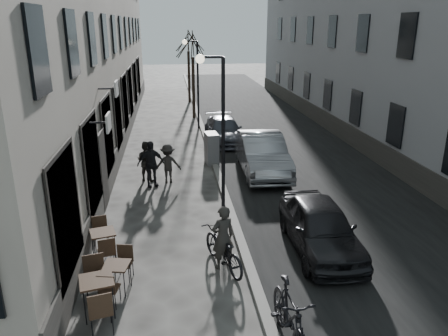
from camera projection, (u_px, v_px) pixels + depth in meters
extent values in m
plane|color=#373532|center=(258.00, 325.00, 9.09)|extent=(120.00, 120.00, 0.00)
cube|color=black|center=(269.00, 134.00, 24.60)|extent=(7.30, 60.00, 0.00)
cube|color=slate|center=(205.00, 135.00, 24.15)|extent=(0.25, 60.00, 0.12)
cylinder|color=black|center=(223.00, 137.00, 13.94)|extent=(0.12, 0.12, 5.00)
cylinder|color=black|center=(212.00, 57.00, 13.11)|extent=(0.70, 0.08, 0.08)
sphere|color=#FFF2CC|center=(200.00, 59.00, 13.08)|extent=(0.28, 0.28, 0.28)
cylinder|color=black|center=(198.00, 86.00, 25.23)|extent=(0.12, 0.12, 5.00)
cylinder|color=black|center=(191.00, 41.00, 24.40)|extent=(0.70, 0.08, 0.08)
sphere|color=#FFF2CC|center=(185.00, 42.00, 24.38)|extent=(0.28, 0.28, 0.28)
cylinder|color=black|center=(193.00, 88.00, 28.22)|extent=(0.20, 0.20, 3.90)
cylinder|color=black|center=(189.00, 77.00, 33.87)|extent=(0.20, 0.20, 3.90)
cube|color=#302215|center=(96.00, 281.00, 9.19)|extent=(0.83, 0.83, 0.04)
cylinder|color=black|center=(85.00, 308.00, 8.97)|extent=(0.03, 0.03, 0.80)
cylinder|color=black|center=(114.00, 302.00, 9.16)|extent=(0.03, 0.03, 0.80)
cylinder|color=black|center=(83.00, 293.00, 9.49)|extent=(0.03, 0.03, 0.80)
cylinder|color=black|center=(110.00, 288.00, 9.68)|extent=(0.03, 0.03, 0.80)
cube|color=#302215|center=(116.00, 265.00, 10.01)|extent=(0.69, 0.69, 0.04)
cylinder|color=black|center=(103.00, 284.00, 9.91)|extent=(0.02, 0.02, 0.68)
cylinder|color=black|center=(124.00, 285.00, 9.87)|extent=(0.02, 0.02, 0.68)
cylinder|color=black|center=(110.00, 273.00, 10.37)|extent=(0.02, 0.02, 0.68)
cylinder|color=black|center=(131.00, 273.00, 10.34)|extent=(0.02, 0.02, 0.68)
cube|color=#302215|center=(103.00, 232.00, 11.47)|extent=(0.76, 0.76, 0.04)
cylinder|color=black|center=(95.00, 252.00, 11.27)|extent=(0.02, 0.02, 0.72)
cylinder|color=black|center=(115.00, 248.00, 11.46)|extent=(0.02, 0.02, 0.72)
cylinder|color=black|center=(93.00, 243.00, 11.72)|extent=(0.02, 0.02, 0.72)
cylinder|color=black|center=(112.00, 239.00, 11.91)|extent=(0.02, 0.02, 0.72)
cube|color=slate|center=(212.00, 148.00, 19.30)|extent=(0.60, 0.97, 1.39)
imported|color=black|center=(223.00, 249.00, 11.08)|extent=(1.33, 2.09, 1.04)
imported|color=#282623|center=(223.00, 237.00, 10.98)|extent=(0.72, 0.60, 1.70)
imported|color=#272421|center=(146.00, 161.00, 17.19)|extent=(0.98, 0.91, 1.61)
imported|color=#272422|center=(168.00, 164.00, 16.95)|extent=(1.01, 0.59, 1.55)
imported|color=black|center=(151.00, 164.00, 16.52)|extent=(1.13, 0.74, 1.79)
imported|color=black|center=(320.00, 226.00, 11.92)|extent=(1.72, 4.10, 1.39)
imported|color=gray|center=(262.00, 154.00, 18.11)|extent=(1.85, 4.99, 1.63)
imported|color=#373A41|center=(224.00, 130.00, 22.88)|extent=(1.90, 4.37, 1.25)
imported|color=black|center=(290.00, 318.00, 8.30)|extent=(0.68, 2.20, 1.31)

